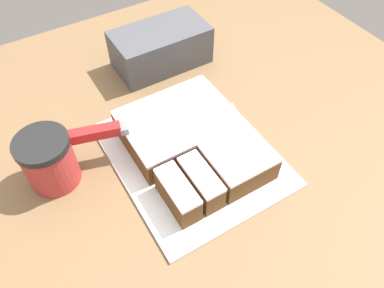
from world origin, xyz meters
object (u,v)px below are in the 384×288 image
object	(u,v)px
cake_board	(192,154)
cake	(192,142)
knife	(117,129)
coffee_cup	(49,161)
storage_box	(161,47)

from	to	relation	value
cake_board	cake	distance (m)	0.03
cake_board	cake	bearing A→B (deg)	51.57
cake_board	knife	xyz separation A→B (m)	(-0.12, 0.08, 0.07)
knife	coffee_cup	size ratio (longest dim) A/B	2.95
cake	coffee_cup	distance (m)	0.28
cake_board	storage_box	world-z (taller)	storage_box
knife	cake	bearing A→B (deg)	-15.31
cake_board	cake	xyz separation A→B (m)	(0.00, 0.00, 0.03)
coffee_cup	storage_box	distance (m)	0.41
knife	coffee_cup	xyz separation A→B (m)	(-0.14, 0.01, -0.02)
cake	coffee_cup	xyz separation A→B (m)	(-0.26, 0.09, 0.02)
cake	storage_box	distance (m)	0.31
coffee_cup	storage_box	xyz separation A→B (m)	(0.35, 0.21, -0.01)
knife	storage_box	distance (m)	0.31
storage_box	knife	bearing A→B (deg)	-133.65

